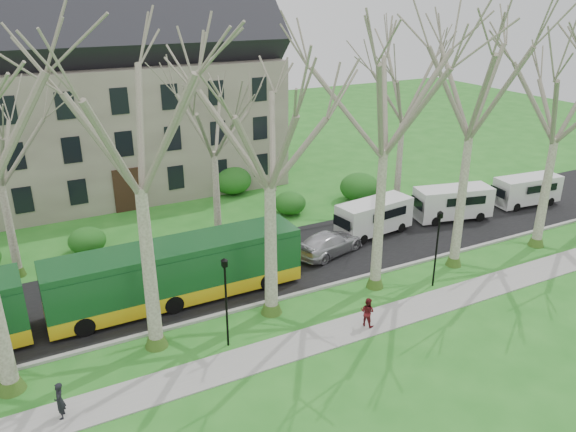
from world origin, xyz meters
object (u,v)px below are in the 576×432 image
(bus_follow, at_px, (177,271))
(sedan, at_px, (329,243))
(pedestrian_a, at_px, (60,401))
(van_b, at_px, (453,203))
(pedestrian_b, at_px, (367,312))
(van_a, at_px, (374,218))
(van_c, at_px, (527,191))

(bus_follow, relative_size, sedan, 2.72)
(bus_follow, xyz_separation_m, pedestrian_a, (-6.57, -6.43, -0.86))
(sedan, height_order, van_b, van_b)
(pedestrian_a, distance_m, pedestrian_b, 13.80)
(van_a, bearing_deg, pedestrian_b, -134.17)
(pedestrian_a, bearing_deg, pedestrian_b, 103.96)
(sedan, relative_size, pedestrian_a, 3.15)
(sedan, bearing_deg, pedestrian_b, 145.12)
(van_a, xyz_separation_m, pedestrian_b, (-6.69, -8.84, -0.40))
(bus_follow, height_order, pedestrian_b, bus_follow)
(van_c, bearing_deg, van_b, -177.26)
(van_a, distance_m, van_c, 13.29)
(bus_follow, distance_m, pedestrian_b, 9.80)
(bus_follow, relative_size, pedestrian_a, 8.55)
(van_a, bearing_deg, bus_follow, -177.79)
(van_b, bearing_deg, van_a, -170.31)
(van_c, bearing_deg, van_a, -177.45)
(van_a, bearing_deg, pedestrian_a, -164.04)
(van_b, bearing_deg, sedan, -162.15)
(van_a, xyz_separation_m, van_c, (13.27, -0.83, -0.05))
(sedan, height_order, pedestrian_b, pedestrian_b)
(bus_follow, relative_size, pedestrian_b, 8.79)
(pedestrian_a, xyz_separation_m, pedestrian_b, (13.79, -0.14, -0.02))
(van_b, xyz_separation_m, pedestrian_b, (-13.06, -8.42, -0.42))
(pedestrian_b, bearing_deg, pedestrian_a, 62.11)
(sedan, xyz_separation_m, van_b, (10.52, 0.80, 0.47))
(bus_follow, xyz_separation_m, van_b, (20.28, 1.85, -0.46))
(van_a, relative_size, pedestrian_b, 3.55)
(bus_follow, xyz_separation_m, van_a, (13.91, 2.27, -0.48))
(van_a, bearing_deg, van_b, -10.84)
(van_a, distance_m, van_b, 6.38)
(bus_follow, distance_m, van_b, 20.37)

